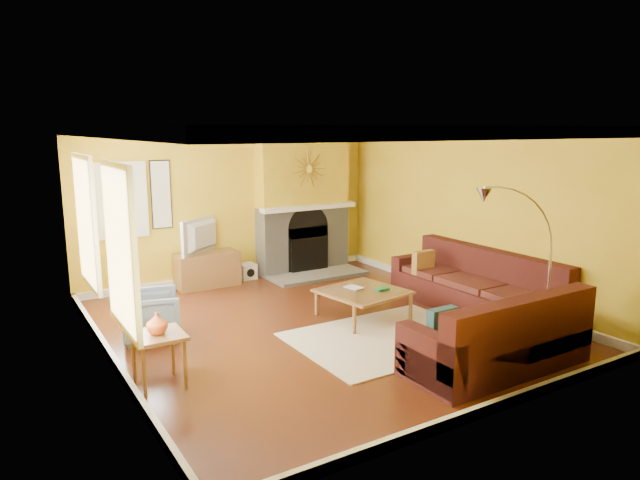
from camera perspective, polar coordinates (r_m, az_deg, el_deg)
floor at (r=7.97m, az=-0.08°, el=-8.60°), size 5.50×6.00×0.02m
ceiling at (r=7.50m, az=-0.09°, el=11.35°), size 5.50×6.00×0.02m
wall_back at (r=10.28m, az=-8.88°, el=3.56°), size 5.50×0.02×2.70m
wall_front at (r=5.34m, az=17.02°, el=-3.79°), size 5.50×0.02×2.70m
wall_left at (r=6.64m, az=-20.87°, el=-1.17°), size 0.02×6.00×2.70m
wall_right at (r=9.34m, az=14.54°, el=2.58°), size 0.02×6.00×2.70m
baseboard at (r=7.95m, az=-0.08°, el=-8.13°), size 5.50×6.00×0.12m
crown_molding at (r=7.50m, az=-0.09°, el=10.82°), size 5.50×6.00×0.12m
window_left_near at (r=7.88m, az=-22.46°, el=1.67°), size 0.06×1.22×1.72m
window_left_far at (r=6.04m, az=-19.52°, el=-0.79°), size 0.06×1.22×1.72m
window_back at (r=9.64m, az=-19.28°, el=3.77°), size 0.82×0.06×1.22m
wall_art at (r=9.80m, az=-15.60°, el=4.39°), size 0.34×0.04×1.14m
fireplace at (r=10.68m, az=-1.73°, el=3.97°), size 1.80×0.40×2.70m
mantel at (r=10.49m, az=-1.08°, el=3.29°), size 1.92×0.22×0.08m
hearth at (r=10.47m, az=-0.19°, el=-3.54°), size 1.80×0.70×0.06m
sunburst at (r=10.43m, az=-1.12°, el=7.11°), size 0.70×0.04×0.70m
rug at (r=7.55m, az=6.79°, el=-9.68°), size 2.40×1.80×0.02m
sectional_sofa at (r=7.86m, az=11.92°, el=-5.61°), size 2.88×3.46×0.90m
coffee_table at (r=8.21m, az=4.29°, el=-6.41°), size 1.22×1.22×0.42m
media_console at (r=9.99m, az=-11.21°, el=-2.91°), size 1.07×0.48×0.59m
tv at (r=9.87m, az=-11.34°, el=0.44°), size 0.93×0.72×0.60m
subwoofer at (r=10.40m, az=-7.27°, el=-3.11°), size 0.28×0.28×0.28m
armchair at (r=7.69m, az=-16.49°, el=-7.24°), size 0.84×0.83×0.64m
side_table at (r=6.34m, az=-15.79°, el=-11.47°), size 0.54×0.54×0.58m
vase at (r=6.20m, az=-15.99°, el=-8.00°), size 0.28×0.28×0.23m
book at (r=8.14m, az=2.96°, el=-4.90°), size 0.23×0.28×0.02m
arc_lamp at (r=7.00m, az=19.29°, el=-3.18°), size 1.31×0.36×2.05m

